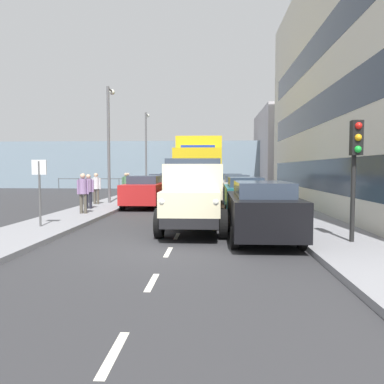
{
  "coord_description": "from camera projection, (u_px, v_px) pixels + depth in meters",
  "views": [
    {
      "loc": [
        -1.12,
        9.89,
        2.1
      ],
      "look_at": [
        -0.12,
        -7.89,
        0.99
      ],
      "focal_mm": 34.99,
      "sensor_mm": 36.0,
      "label": 1
    }
  ],
  "objects": [
    {
      "name": "ground_plane",
      "position": [
        189.0,
        213.0,
        17.89
      ],
      "size": [
        80.0,
        80.0,
        0.0
      ],
      "primitive_type": "plane",
      "color": "#2D2D30"
    },
    {
      "name": "sidewalk_left",
      "position": [
        289.0,
        212.0,
        17.62
      ],
      "size": [
        2.44,
        37.29,
        0.15
      ],
      "primitive_type": "cube",
      "color": "gray",
      "rests_on": "ground_plane"
    },
    {
      "name": "sidewalk_right",
      "position": [
        93.0,
        210.0,
        18.15
      ],
      "size": [
        2.44,
        37.29,
        0.15
      ],
      "primitive_type": "cube",
      "color": "gray",
      "rests_on": "ground_plane"
    },
    {
      "name": "road_centreline_markings",
      "position": [
        188.0,
        215.0,
        16.84
      ],
      "size": [
        0.12,
        32.07,
        0.01
      ],
      "color": "silver",
      "rests_on": "ground_plane"
    },
    {
      "name": "building_far_block",
      "position": [
        303.0,
        150.0,
        38.47
      ],
      "size": [
        8.87,
        11.64,
        7.99
      ],
      "color": "#B7B2B7",
      "rests_on": "ground_plane"
    },
    {
      "name": "sea_horizon",
      "position": [
        202.0,
        165.0,
        39.3
      ],
      "size": [
        80.0,
        0.8,
        5.0
      ],
      "primitive_type": "cube",
      "color": "gray",
      "rests_on": "ground_plane"
    },
    {
      "name": "seawall_railing",
      "position": [
        201.0,
        181.0,
        35.81
      ],
      "size": [
        28.08,
        0.08,
        1.2
      ],
      "color": "#4C5156",
      "rests_on": "ground_plane"
    },
    {
      "name": "truck_vintage_cream",
      "position": [
        193.0,
        196.0,
        12.51
      ],
      "size": [
        2.17,
        5.64,
        2.43
      ],
      "color": "black",
      "rests_on": "ground_plane"
    },
    {
      "name": "lorry_cargo_yellow",
      "position": [
        200.0,
        169.0,
        22.03
      ],
      "size": [
        2.58,
        8.2,
        3.87
      ],
      "color": "gold",
      "rests_on": "ground_plane"
    },
    {
      "name": "car_black_kerbside_near",
      "position": [
        261.0,
        209.0,
        11.05
      ],
      "size": [
        1.93,
        4.58,
        1.72
      ],
      "color": "black",
      "rests_on": "ground_plane"
    },
    {
      "name": "car_teal_kerbside_1",
      "position": [
        244.0,
        195.0,
        17.01
      ],
      "size": [
        1.84,
        4.43,
        1.72
      ],
      "color": "#1E6670",
      "rests_on": "ground_plane"
    },
    {
      "name": "car_silver_kerbside_2",
      "position": [
        236.0,
        188.0,
        23.13
      ],
      "size": [
        1.79,
        4.57,
        1.72
      ],
      "color": "#B7BABF",
      "rests_on": "ground_plane"
    },
    {
      "name": "car_grey_kerbside_3",
      "position": [
        232.0,
        184.0,
        28.85
      ],
      "size": [
        1.79,
        4.29,
        1.72
      ],
      "color": "slate",
      "rests_on": "ground_plane"
    },
    {
      "name": "car_red_oppositeside_0",
      "position": [
        145.0,
        191.0,
        20.08
      ],
      "size": [
        1.96,
        4.21,
        1.72
      ],
      "color": "#B21E1E",
      "rests_on": "ground_plane"
    },
    {
      "name": "car_maroon_oppositeside_1",
      "position": [
        161.0,
        186.0,
        26.62
      ],
      "size": [
        1.85,
        4.35,
        1.72
      ],
      "color": "maroon",
      "rests_on": "ground_plane"
    },
    {
      "name": "car_navy_oppositeside_2",
      "position": [
        171.0,
        183.0,
        32.42
      ],
      "size": [
        1.97,
        4.62,
        1.72
      ],
      "color": "navy",
      "rests_on": "ground_plane"
    },
    {
      "name": "pedestrian_couple_b",
      "position": [
        83.0,
        190.0,
        16.25
      ],
      "size": [
        0.53,
        0.34,
        1.75
      ],
      "color": "#4C473D",
      "rests_on": "sidewalk_right"
    },
    {
      "name": "pedestrian_strolling",
      "position": [
        89.0,
        188.0,
        18.23
      ],
      "size": [
        0.53,
        0.34,
        1.68
      ],
      "color": "black",
      "rests_on": "sidewalk_right"
    },
    {
      "name": "pedestrian_with_bag",
      "position": [
        96.0,
        186.0,
        20.55
      ],
      "size": [
        0.53,
        0.34,
        1.71
      ],
      "color": "#4C473D",
      "rests_on": "sidewalk_right"
    },
    {
      "name": "pedestrian_near_railing",
      "position": [
        126.0,
        184.0,
        23.34
      ],
      "size": [
        0.53,
        0.34,
        1.69
      ],
      "color": "#4C473D",
      "rests_on": "sidewalk_right"
    },
    {
      "name": "pedestrian_by_lamp",
      "position": [
        128.0,
        183.0,
        26.18
      ],
      "size": [
        0.53,
        0.34,
        1.66
      ],
      "color": "#383342",
      "rests_on": "sidewalk_right"
    },
    {
      "name": "traffic_light_near",
      "position": [
        355.0,
        154.0,
        9.76
      ],
      "size": [
        0.28,
        0.41,
        3.2
      ],
      "color": "black",
      "rests_on": "sidewalk_left"
    },
    {
      "name": "lamp_post_promenade",
      "position": [
        109.0,
        134.0,
        21.43
      ],
      "size": [
        0.32,
        1.14,
        6.61
      ],
      "color": "#59595B",
      "rests_on": "sidewalk_right"
    },
    {
      "name": "lamp_post_far",
      "position": [
        146.0,
        145.0,
        32.55
      ],
      "size": [
        0.32,
        1.14,
        6.81
      ],
      "color": "#59595B",
      "rests_on": "sidewalk_right"
    },
    {
      "name": "street_sign",
      "position": [
        39.0,
        181.0,
        12.57
      ],
      "size": [
        0.5,
        0.07,
        2.25
      ],
      "color": "#4C4C4C",
      "rests_on": "sidewalk_right"
    }
  ]
}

